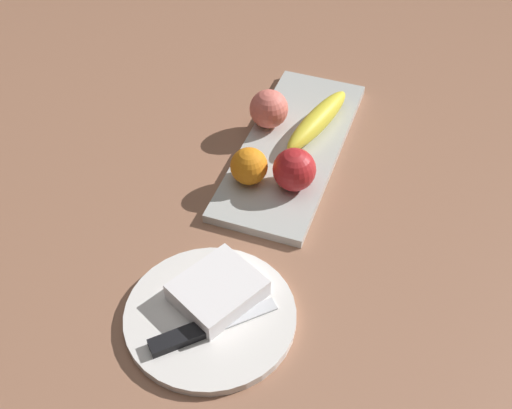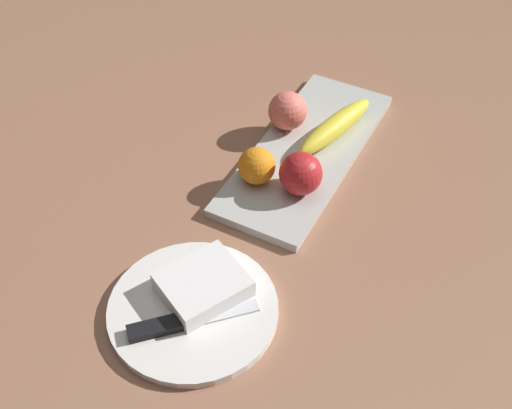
{
  "view_description": "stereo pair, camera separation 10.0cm",
  "coord_description": "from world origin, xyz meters",
  "px_view_note": "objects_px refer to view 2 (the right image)",
  "views": [
    {
      "loc": [
        -0.85,
        -0.27,
        0.76
      ],
      "look_at": [
        -0.19,
        -0.04,
        0.05
      ],
      "focal_mm": 46.33,
      "sensor_mm": 36.0,
      "label": 1
    },
    {
      "loc": [
        -0.81,
        -0.37,
        0.76
      ],
      "look_at": [
        -0.19,
        -0.04,
        0.05
      ],
      "focal_mm": 46.33,
      "sensor_mm": 36.0,
      "label": 2
    }
  ],
  "objects_px": {
    "knife": "(173,324)",
    "fruit_tray": "(306,152)",
    "folded_napkin": "(203,285)",
    "dinner_plate": "(193,309)",
    "apple": "(301,174)",
    "orange_near_apple": "(255,165)",
    "banana": "(335,126)",
    "peach": "(288,111)"
  },
  "relations": [
    {
      "from": "apple",
      "to": "orange_near_apple",
      "type": "bearing_deg",
      "value": 98.97
    },
    {
      "from": "fruit_tray",
      "to": "folded_napkin",
      "type": "distance_m",
      "value": 0.34
    },
    {
      "from": "apple",
      "to": "folded_napkin",
      "type": "xyz_separation_m",
      "value": [
        -0.25,
        0.03,
        -0.02
      ]
    },
    {
      "from": "orange_near_apple",
      "to": "knife",
      "type": "distance_m",
      "value": 0.31
    },
    {
      "from": "peach",
      "to": "folded_napkin",
      "type": "xyz_separation_m",
      "value": [
        -0.38,
        -0.06,
        -0.02
      ]
    },
    {
      "from": "banana",
      "to": "fruit_tray",
      "type": "bearing_deg",
      "value": 166.82
    },
    {
      "from": "fruit_tray",
      "to": "folded_napkin",
      "type": "relative_size",
      "value": 3.74
    },
    {
      "from": "apple",
      "to": "folded_napkin",
      "type": "relative_size",
      "value": 0.62
    },
    {
      "from": "fruit_tray",
      "to": "orange_near_apple",
      "type": "xyz_separation_m",
      "value": [
        -0.11,
        0.04,
        0.04
      ]
    },
    {
      "from": "apple",
      "to": "knife",
      "type": "relative_size",
      "value": 0.49
    },
    {
      "from": "folded_napkin",
      "to": "dinner_plate",
      "type": "bearing_deg",
      "value": 180.0
    },
    {
      "from": "apple",
      "to": "dinner_plate",
      "type": "relative_size",
      "value": 0.3
    },
    {
      "from": "fruit_tray",
      "to": "peach",
      "type": "distance_m",
      "value": 0.08
    },
    {
      "from": "apple",
      "to": "banana",
      "type": "relative_size",
      "value": 0.36
    },
    {
      "from": "dinner_plate",
      "to": "folded_napkin",
      "type": "xyz_separation_m",
      "value": [
        0.03,
        -0.0,
        0.02
      ]
    },
    {
      "from": "fruit_tray",
      "to": "orange_near_apple",
      "type": "distance_m",
      "value": 0.12
    },
    {
      "from": "peach",
      "to": "dinner_plate",
      "type": "xyz_separation_m",
      "value": [
        -0.41,
        -0.06,
        -0.04
      ]
    },
    {
      "from": "peach",
      "to": "folded_napkin",
      "type": "height_order",
      "value": "peach"
    },
    {
      "from": "apple",
      "to": "dinner_plate",
      "type": "height_order",
      "value": "apple"
    },
    {
      "from": "fruit_tray",
      "to": "peach",
      "type": "relative_size",
      "value": 6.11
    },
    {
      "from": "orange_near_apple",
      "to": "dinner_plate",
      "type": "bearing_deg",
      "value": -170.75
    },
    {
      "from": "fruit_tray",
      "to": "peach",
      "type": "height_order",
      "value": "peach"
    },
    {
      "from": "dinner_plate",
      "to": "knife",
      "type": "distance_m",
      "value": 0.04
    },
    {
      "from": "dinner_plate",
      "to": "knife",
      "type": "xyz_separation_m",
      "value": [
        -0.04,
        0.01,
        0.01
      ]
    },
    {
      "from": "peach",
      "to": "dinner_plate",
      "type": "bearing_deg",
      "value": -172.19
    },
    {
      "from": "peach",
      "to": "knife",
      "type": "distance_m",
      "value": 0.46
    },
    {
      "from": "knife",
      "to": "apple",
      "type": "bearing_deg",
      "value": 38.2
    },
    {
      "from": "fruit_tray",
      "to": "apple",
      "type": "relative_size",
      "value": 6.0
    },
    {
      "from": "apple",
      "to": "orange_near_apple",
      "type": "xyz_separation_m",
      "value": [
        -0.01,
        0.08,
        -0.0
      ]
    },
    {
      "from": "fruit_tray",
      "to": "apple",
      "type": "xyz_separation_m",
      "value": [
        -0.1,
        -0.03,
        0.04
      ]
    },
    {
      "from": "orange_near_apple",
      "to": "folded_napkin",
      "type": "xyz_separation_m",
      "value": [
        -0.23,
        -0.04,
        -0.02
      ]
    },
    {
      "from": "peach",
      "to": "knife",
      "type": "relative_size",
      "value": 0.48
    },
    {
      "from": "orange_near_apple",
      "to": "knife",
      "type": "height_order",
      "value": "orange_near_apple"
    },
    {
      "from": "folded_napkin",
      "to": "fruit_tray",
      "type": "bearing_deg",
      "value": 0.0
    },
    {
      "from": "banana",
      "to": "peach",
      "type": "xyz_separation_m",
      "value": [
        -0.02,
        0.08,
        0.01
      ]
    },
    {
      "from": "banana",
      "to": "orange_near_apple",
      "type": "bearing_deg",
      "value": 170.54
    },
    {
      "from": "knife",
      "to": "fruit_tray",
      "type": "bearing_deg",
      "value": 44.42
    },
    {
      "from": "apple",
      "to": "orange_near_apple",
      "type": "height_order",
      "value": "apple"
    },
    {
      "from": "dinner_plate",
      "to": "folded_napkin",
      "type": "distance_m",
      "value": 0.04
    },
    {
      "from": "dinner_plate",
      "to": "apple",
      "type": "bearing_deg",
      "value": -6.79
    },
    {
      "from": "fruit_tray",
      "to": "orange_near_apple",
      "type": "relative_size",
      "value": 6.85
    },
    {
      "from": "folded_napkin",
      "to": "banana",
      "type": "bearing_deg",
      "value": -4.07
    }
  ]
}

